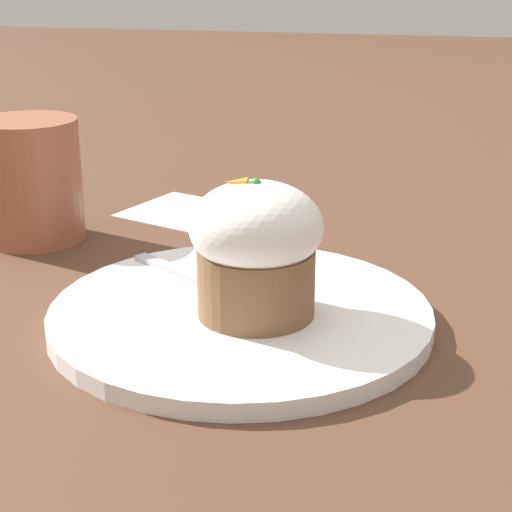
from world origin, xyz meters
TOP-DOWN VIEW (x-y plane):
  - ground_plane at (0.00, 0.00)m, footprint 4.00×4.00m
  - dessert_plate at (0.00, 0.00)m, footprint 0.26×0.26m
  - carrot_cake at (-0.01, 0.01)m, footprint 0.09×0.09m
  - spoon at (0.03, -0.03)m, footprint 0.11×0.08m
  - coffee_cup at (0.22, -0.13)m, footprint 0.12×0.09m
  - paper_napkin at (0.11, -0.23)m, footprint 0.14×0.13m

SIDE VIEW (x-z plane):
  - ground_plane at x=0.00m, z-range 0.00..0.00m
  - paper_napkin at x=0.11m, z-range 0.00..0.00m
  - dessert_plate at x=0.00m, z-range 0.00..0.01m
  - spoon at x=0.03m, z-range 0.01..0.02m
  - coffee_cup at x=0.22m, z-range 0.00..0.11m
  - carrot_cake at x=-0.01m, z-range 0.01..0.11m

